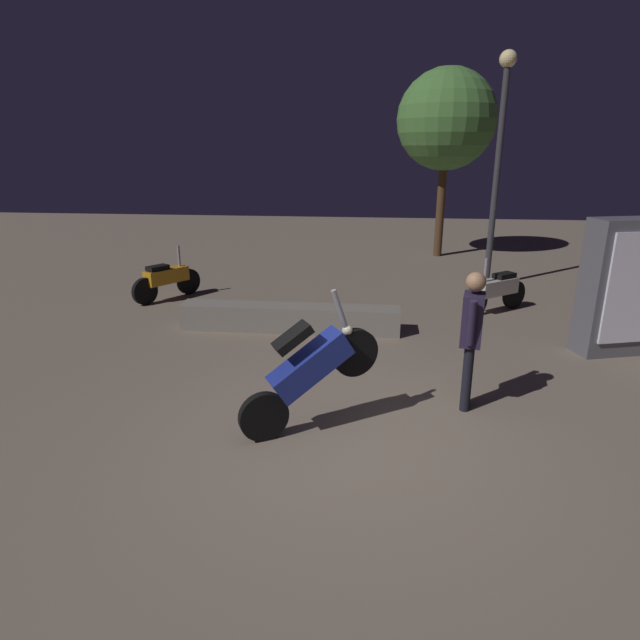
{
  "coord_description": "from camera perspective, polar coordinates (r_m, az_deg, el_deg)",
  "views": [
    {
      "loc": [
        0.23,
        -5.21,
        3.08
      ],
      "look_at": [
        -0.48,
        1.17,
        1.0
      ],
      "focal_mm": 29.9,
      "sensor_mm": 36.0,
      "label": 1
    }
  ],
  "objects": [
    {
      "name": "ground_plane",
      "position": [
        6.05,
        3.33,
        -12.66
      ],
      "size": [
        40.0,
        40.0,
        0.0
      ],
      "primitive_type": "plane",
      "color": "#756656"
    },
    {
      "name": "motorcycle_blue_foreground",
      "position": [
        5.91,
        -1.12,
        -5.33
      ],
      "size": [
        1.49,
        0.91,
        1.63
      ],
      "rotation": [
        0.0,
        0.0,
        0.52
      ],
      "color": "black",
      "rests_on": "ground_plane"
    },
    {
      "name": "motorcycle_orange_parked_left",
      "position": [
        11.76,
        -16.09,
        4.24
      ],
      "size": [
        0.99,
        1.45,
        1.11
      ],
      "rotation": [
        0.0,
        0.0,
        1.0
      ],
      "color": "black",
      "rests_on": "ground_plane"
    },
    {
      "name": "motorcycle_white_parked_right",
      "position": [
        10.93,
        18.33,
        3.03
      ],
      "size": [
        1.37,
        1.1,
        1.11
      ],
      "rotation": [
        0.0,
        0.0,
        3.81
      ],
      "color": "black",
      "rests_on": "ground_plane"
    },
    {
      "name": "person_rider_beside",
      "position": [
        6.57,
        15.93,
        -0.92
      ],
      "size": [
        0.31,
        0.67,
        1.72
      ],
      "rotation": [
        0.0,
        0.0,
        2.94
      ],
      "color": "black",
      "rests_on": "ground_plane"
    },
    {
      "name": "streetlamp_near",
      "position": [
        12.73,
        18.7,
        17.52
      ],
      "size": [
        0.36,
        0.36,
        5.02
      ],
      "color": "#38383D",
      "rests_on": "ground_plane"
    },
    {
      "name": "tree_left_bg",
      "position": [
        16.23,
        13.38,
        20.09
      ],
      "size": [
        2.76,
        2.76,
        5.22
      ],
      "color": "#4C331E",
      "rests_on": "ground_plane"
    },
    {
      "name": "kiosk_billboard",
      "position": [
        9.48,
        30.61,
        3.06
      ],
      "size": [
        1.68,
        0.93,
        2.1
      ],
      "rotation": [
        0.0,
        0.0,
        3.42
      ],
      "color": "#595960",
      "rests_on": "ground_plane"
    },
    {
      "name": "planter_wall_low",
      "position": [
        9.4,
        -3.28,
        0.23
      ],
      "size": [
        3.86,
        0.5,
        0.45
      ],
      "color": "gray",
      "rests_on": "ground_plane"
    }
  ]
}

